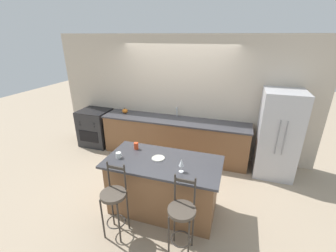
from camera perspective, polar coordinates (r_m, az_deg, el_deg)
name	(u,v)px	position (r m, az deg, el deg)	size (l,w,h in m)	color
ground_plane	(169,163)	(5.12, 0.30, -9.30)	(18.00, 18.00, 0.00)	tan
wall_back	(178,97)	(5.21, 2.68, 7.44)	(6.00, 0.07, 2.70)	beige
back_counter	(174,138)	(5.22, 1.56, -2.95)	(3.34, 0.68, 0.91)	brown
sink_faucet	(177,111)	(5.18, 2.26, 3.89)	(0.02, 0.13, 0.22)	#ADAFB5
kitchen_island	(163,186)	(3.68, -1.25, -14.90)	(1.75, 0.89, 0.91)	brown
refrigerator	(278,134)	(4.89, 26.09, -1.87)	(0.73, 0.77, 1.74)	#BCBCC1
oven_range	(96,127)	(6.07, -17.82, -0.32)	(0.73, 0.68, 0.92)	#28282B
bar_stool_near	(114,201)	(3.31, -13.49, -17.97)	(0.35, 0.35, 1.10)	#332D28
bar_stool_far	(182,217)	(3.01, 3.52, -22.04)	(0.35, 0.35, 1.10)	#332D28
dinner_plate	(158,158)	(3.48, -2.49, -8.14)	(0.20, 0.20, 0.02)	beige
wine_glass	(181,163)	(3.12, 3.44, -9.33)	(0.07, 0.07, 0.20)	white
coffee_mug	(119,155)	(3.57, -12.40, -7.25)	(0.11, 0.08, 0.09)	white
tumbler_cup	(136,146)	(3.77, -8.10, -5.02)	(0.07, 0.07, 0.11)	red
pumpkin_decoration	(125,111)	(5.54, -10.89, 3.78)	(0.13, 0.13, 0.13)	orange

